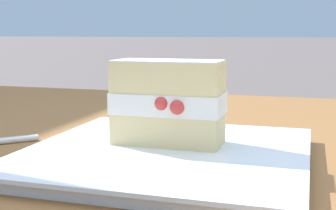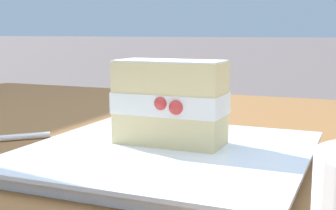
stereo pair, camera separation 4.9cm
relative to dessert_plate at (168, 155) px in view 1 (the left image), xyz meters
The scene contains 2 objects.
dessert_plate is the anchor object (origin of this frame).
cake_slice 0.06m from the dessert_plate, 74.40° to the right, with size 0.12×0.06×0.09m.
Camera 1 is at (-0.08, 0.53, 0.89)m, focal length 50.32 mm.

